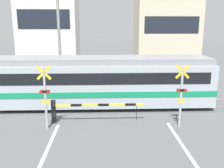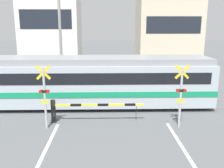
# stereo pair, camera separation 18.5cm
# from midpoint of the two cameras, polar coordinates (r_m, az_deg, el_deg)

# --- Properties ---
(rail_track_near) EXTENTS (50.00, 0.10, 0.08)m
(rail_track_near) POSITION_cam_midpoint_polar(r_m,az_deg,el_deg) (14.74, -0.41, -5.63)
(rail_track_near) COLOR gray
(rail_track_near) RESTS_ON ground_plane
(rail_track_far) EXTENTS (50.00, 0.10, 0.08)m
(rail_track_far) POSITION_cam_midpoint_polar(r_m,az_deg,el_deg) (16.10, -0.56, -3.98)
(rail_track_far) COLOR gray
(rail_track_far) RESTS_ON ground_plane
(commuter_train) EXTENTS (21.70, 2.82, 2.99)m
(commuter_train) POSITION_cam_midpoint_polar(r_m,az_deg,el_deg) (15.67, -18.86, 0.72)
(commuter_train) COLOR #ADB7C1
(commuter_train) RESTS_ON ground_plane
(crossing_barrier_near) EXTENTS (4.65, 0.20, 1.18)m
(crossing_barrier_near) POSITION_cam_midpoint_polar(r_m,az_deg,el_deg) (12.70, -7.99, -5.47)
(crossing_barrier_near) COLOR black
(crossing_barrier_near) RESTS_ON ground_plane
(crossing_barrier_far) EXTENTS (4.65, 0.20, 1.18)m
(crossing_barrier_far) POSITION_cam_midpoint_polar(r_m,az_deg,el_deg) (18.27, 4.65, 0.41)
(crossing_barrier_far) COLOR black
(crossing_barrier_far) RESTS_ON ground_plane
(crossing_signal_left) EXTENTS (0.68, 0.15, 3.06)m
(crossing_signal_left) POSITION_cam_midpoint_polar(r_m,az_deg,el_deg) (11.99, -15.46, -2.35)
(crossing_signal_left) COLOR #B2B2B7
(crossing_signal_left) RESTS_ON ground_plane
(crossing_signal_right) EXTENTS (0.68, 0.15, 3.06)m
(crossing_signal_right) POSITION_cam_midpoint_polar(r_m,az_deg,el_deg) (12.22, 15.14, -2.05)
(crossing_signal_right) COLOR #B2B2B7
(crossing_signal_right) RESTS_ON ground_plane
(pedestrian) EXTENTS (0.38, 0.23, 1.79)m
(pedestrian) POSITION_cam_midpoint_polar(r_m,az_deg,el_deg) (20.22, -0.13, 2.51)
(pedestrian) COLOR brown
(pedestrian) RESTS_ON ground_plane
(building_left_of_street) EXTENTS (6.38, 5.19, 9.86)m
(building_left_of_street) POSITION_cam_midpoint_polar(r_m,az_deg,el_deg) (29.88, -14.34, 13.09)
(building_left_of_street) COLOR white
(building_left_of_street) RESTS_ON ground_plane
(building_right_of_street) EXTENTS (6.89, 5.19, 8.82)m
(building_right_of_street) POSITION_cam_midpoint_polar(r_m,az_deg,el_deg) (30.12, 11.97, 12.22)
(building_right_of_street) COLOR beige
(building_right_of_street) RESTS_ON ground_plane
(utility_pole_streetside) EXTENTS (0.22, 0.22, 7.15)m
(utility_pole_streetside) POSITION_cam_midpoint_polar(r_m,az_deg,el_deg) (20.53, -12.20, 9.52)
(utility_pole_streetside) COLOR gray
(utility_pole_streetside) RESTS_ON ground_plane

